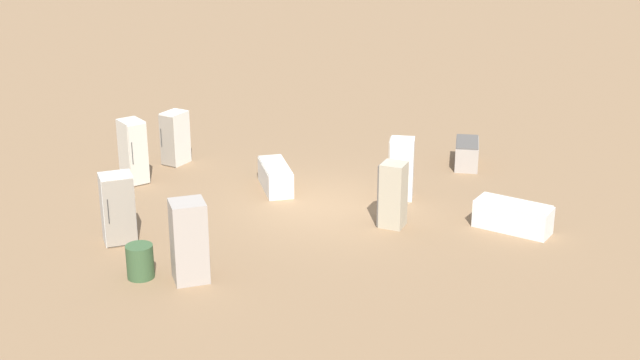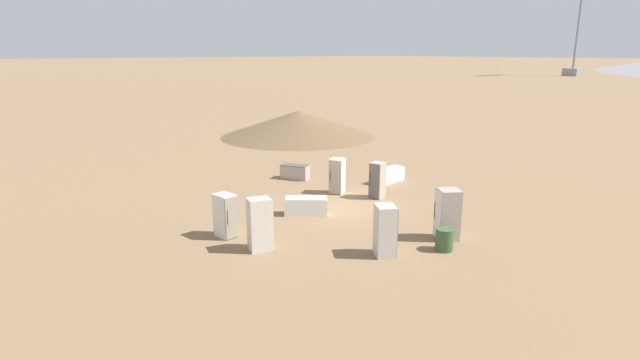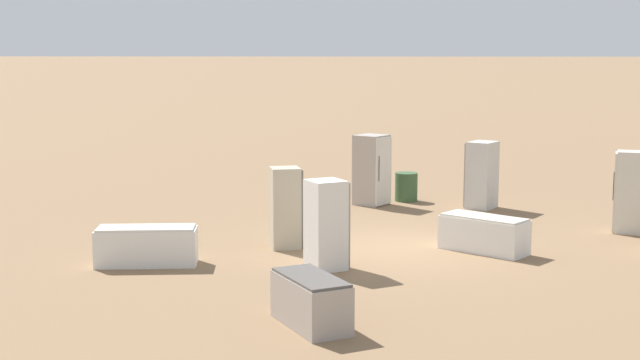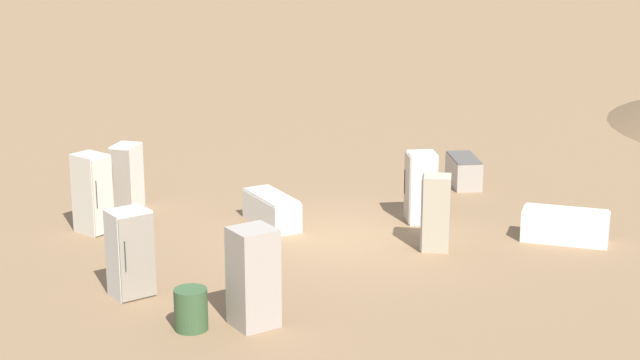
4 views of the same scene
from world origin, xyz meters
The scene contains 13 objects.
ground_plane centered at (0.00, 0.00, 0.00)m, with size 1000.00×1000.00×0.00m, color #846647.
dirt_mound centered at (9.36, 16.09, 1.00)m, with size 12.14×12.14×2.00m.
power_pylon_1 centered at (126.65, 50.14, 10.33)m, with size 11.63×3.99×33.22m.
discarded_fridge_0 centered at (-1.84, 0.17, 0.36)m, with size 1.80×1.61×0.73m.
discarded_fridge_1 centered at (1.23, 1.80, 0.83)m, with size 0.88×0.87×1.66m.
discarded_fridge_2 centered at (-2.36, -4.86, 0.86)m, with size 0.93×0.96×1.71m.
discarded_fridge_3 centered at (0.44, -5.19, 0.92)m, with size 1.03×1.02×1.83m.
discarded_fridge_4 centered at (2.16, 0.05, 0.83)m, with size 0.74×0.70×1.66m.
discarded_fridge_5 centered at (4.64, 1.70, 0.37)m, with size 1.94×0.88×0.73m.
discarded_fridge_6 centered at (-5.32, -1.92, 0.91)m, with size 0.90×0.75×1.82m.
discarded_fridge_7 centered at (-5.63, -0.07, 0.80)m, with size 0.65×0.85×1.59m.
discarded_fridge_8 centered at (1.27, 5.25, 0.38)m, with size 1.30×1.60×0.76m.
rusty_barrel centered at (-0.48, -5.81, 0.38)m, with size 0.60×0.60×0.76m.
Camera 2 is at (-13.58, -15.53, 6.54)m, focal length 28.00 mm.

